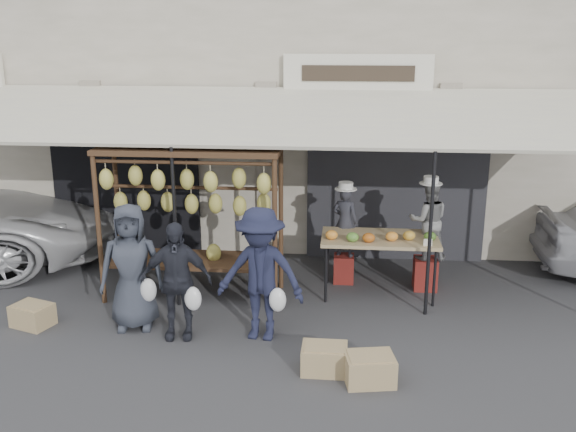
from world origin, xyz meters
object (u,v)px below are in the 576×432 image
Objects in this scene: customer_left at (132,267)px; vendor_right at (428,221)px; banana_rack at (190,194)px; customer_mid at (176,280)px; crate_near_b at (369,369)px; customer_right at (260,274)px; crate_near_a at (324,359)px; produce_table at (380,240)px; crate_far at (32,315)px; vendor_left at (345,222)px.

vendor_right is at bearing 12.34° from customer_left.
vendor_right is at bearing 10.01° from banana_rack.
customer_mid is (-3.34, -1.92, -0.32)m from vendor_right.
crate_near_b is at bearing -26.18° from customer_mid.
customer_left reaches higher than vendor_right.
customer_mid is at bearing 27.35° from vendor_right.
crate_near_b is (1.35, -0.99, -0.70)m from customer_right.
banana_rack is 2.17× the size of vendor_right.
customer_left reaches higher than crate_near_b.
customer_right is 3.19× the size of crate_near_b.
vendor_right is 2.94m from customer_right.
customer_left is at bearing 155.56° from customer_mid.
customer_left is 2.81m from crate_near_a.
banana_rack is at bearing -173.99° from produce_table.
banana_rack is at bearing 31.84° from crate_far.
vendor_right is 3.12m from crate_near_b.
banana_rack reaches higher than customer_mid.
crate_near_a is at bearing -12.05° from crate_far.
banana_rack reaches higher than vendor_right.
vendor_left is (-0.52, 0.49, 0.11)m from produce_table.
vendor_right reaches higher than crate_near_a.
crate_near_a is at bearing -45.28° from banana_rack.
vendor_right is at bearing 23.95° from produce_table.
vendor_right is at bearing 18.55° from crate_far.
crate_far is (-3.93, 0.84, -0.01)m from crate_near_a.
crate_near_b is at bearing -94.51° from produce_table.
vendor_left is 4.64m from crate_far.
vendor_right is 5.73m from crate_far.
crate_far is at bearing -148.16° from banana_rack.
crate_near_b is at bearing -27.95° from customer_right.
customer_mid is 1.07m from customer_right.
crate_near_b is (2.42, -0.92, -0.61)m from customer_mid.
crate_near_a is (-0.19, -2.81, -0.83)m from vendor_left.
customer_left is (-3.99, -1.69, -0.24)m from vendor_right.
produce_table is 3.14× the size of crate_near_b.
produce_table is 3.43× the size of crate_far.
produce_table is at bearing 155.72° from vendor_left.
produce_table is at bearing 12.13° from customer_left.
customer_left is 3.34m from crate_near_b.
customer_mid is (-2.62, -1.59, -0.10)m from produce_table.
produce_table is 2.62m from crate_near_b.
crate_near_b is (3.07, -1.14, -0.68)m from customer_left.
vendor_right is 2.41× the size of crate_far.
produce_table is 1.42× the size of vendor_right.
crate_near_b is at bearing 115.46° from vendor_left.
banana_rack is 3.53m from vendor_right.
vendor_right is (1.24, -0.17, 0.10)m from vendor_left.
vendor_left is at bearing 86.06° from crate_near_a.
customer_right is (-2.27, -1.85, -0.22)m from vendor_right.
customer_right is (1.17, -1.24, -0.70)m from banana_rack.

